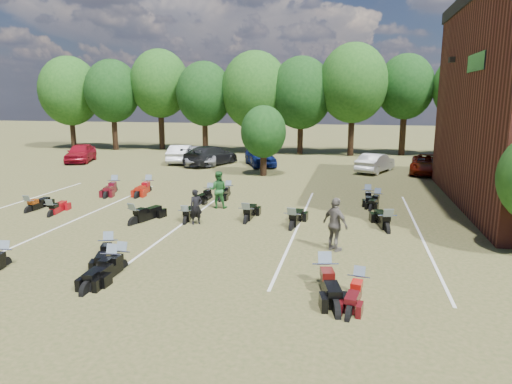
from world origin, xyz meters
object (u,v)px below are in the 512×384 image
(car_4, at_px, (260,156))
(motorcycle_14, at_px, (115,192))
(person_black, at_px, (196,207))
(person_green, at_px, (218,190))
(motorcycle_3, at_px, (122,269))
(motorcycle_7, at_px, (51,216))
(car_0, at_px, (81,153))
(person_grey, at_px, (335,224))

(car_4, relative_size, motorcycle_14, 1.95)
(person_black, relative_size, person_green, 0.83)
(car_4, distance_m, motorcycle_3, 23.34)
(motorcycle_7, bearing_deg, person_green, -165.18)
(car_0, distance_m, person_grey, 29.36)
(car_0, height_order, person_green, person_green)
(car_4, bearing_deg, motorcycle_3, -113.97)
(person_black, relative_size, motorcycle_3, 0.71)
(person_black, distance_m, motorcycle_7, 7.17)
(person_grey, bearing_deg, person_green, 0.06)
(motorcycle_3, bearing_deg, car_4, 90.75)
(motorcycle_14, bearing_deg, person_grey, -44.53)
(person_black, distance_m, person_green, 3.11)
(motorcycle_14, bearing_deg, motorcycle_7, -103.50)
(person_black, height_order, motorcycle_3, person_black)
(car_4, relative_size, person_grey, 2.41)
(person_green, distance_m, person_grey, 8.08)
(motorcycle_14, bearing_deg, car_0, 116.95)
(person_green, bearing_deg, car_4, -93.82)
(person_green, xyz_separation_m, person_grey, (6.00, -5.41, 0.05))
(car_4, distance_m, motorcycle_14, 13.60)
(car_4, relative_size, person_green, 2.53)
(car_4, xyz_separation_m, person_grey, (6.85, -20.05, 0.17))
(car_0, distance_m, person_green, 21.28)
(car_4, relative_size, motorcycle_3, 2.16)
(car_0, xyz_separation_m, car_4, (15.55, 1.06, 0.01))
(car_4, distance_m, person_black, 17.76)
(person_green, bearing_deg, car_0, -46.76)
(person_black, xyz_separation_m, motorcycle_14, (-7.09, 5.73, -0.77))
(car_4, xyz_separation_m, person_black, (0.77, -17.74, -0.03))
(car_0, distance_m, motorcycle_7, 19.15)
(car_0, bearing_deg, motorcycle_14, -67.50)
(car_0, relative_size, person_grey, 2.38)
(car_0, xyz_separation_m, motorcycle_3, (15.73, -22.26, -0.79))
(car_4, xyz_separation_m, motorcycle_3, (0.18, -23.32, -0.80))
(person_green, height_order, motorcycle_7, person_green)
(motorcycle_3, bearing_deg, person_grey, 26.46)
(person_black, xyz_separation_m, person_grey, (6.07, -2.30, 0.21))
(person_grey, bearing_deg, motorcycle_7, 32.61)
(motorcycle_3, bearing_deg, motorcycle_14, 120.20)
(person_black, bearing_deg, person_green, 52.18)
(car_0, relative_size, motorcycle_7, 2.29)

